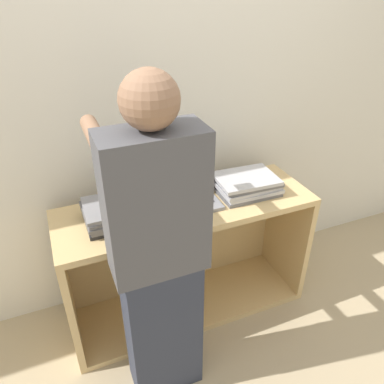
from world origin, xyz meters
The scene contains 7 objects.
ground_plane centered at (0.00, 0.00, 0.00)m, with size 12.00×12.00×0.00m, color tan.
wall_back centered at (0.00, 0.58, 1.20)m, with size 8.00×0.05×2.40m.
cart centered at (0.00, 0.31, 0.38)m, with size 1.42×0.47×0.77m.
laptop_open centered at (0.00, 0.30, 0.82)m, with size 0.34×0.38×0.24m.
laptop_stack_left centered at (-0.37, 0.24, 0.82)m, with size 0.36×0.28×0.10m.
laptop_stack_right centered at (0.37, 0.24, 0.82)m, with size 0.36×0.27×0.10m.
person centered at (-0.29, -0.17, 0.80)m, with size 0.40×0.53×1.61m.
Camera 1 is at (-0.63, -1.35, 1.87)m, focal length 35.00 mm.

